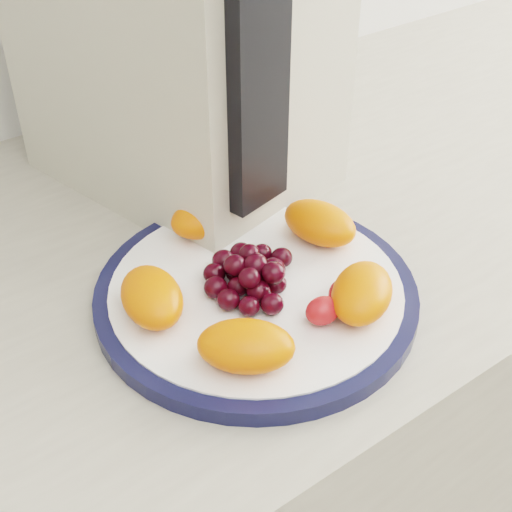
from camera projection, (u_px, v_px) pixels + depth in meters
plate_rim at (256, 294)px, 0.63m from camera, size 0.28×0.28×0.01m
plate_face at (256, 293)px, 0.63m from camera, size 0.26×0.26×0.02m
appliance_body at (173, 8)px, 0.70m from camera, size 0.27×0.34×0.37m
appliance_panel at (257, 58)px, 0.58m from camera, size 0.07×0.04×0.28m
fruit_plate at (259, 273)px, 0.61m from camera, size 0.25×0.24×0.04m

